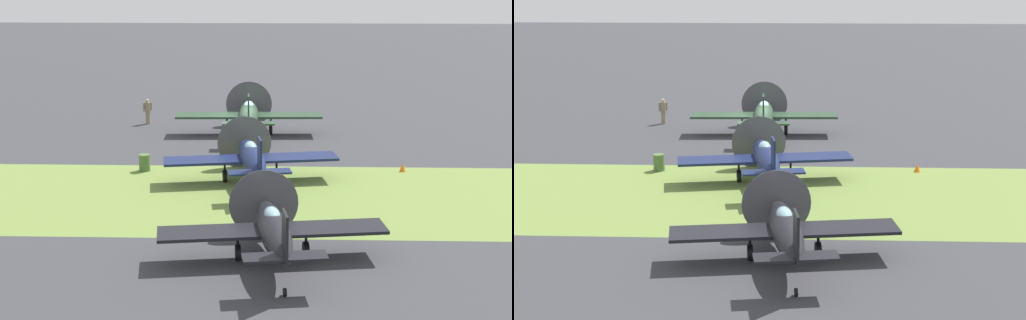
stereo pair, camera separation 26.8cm
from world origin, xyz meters
TOP-DOWN VIEW (x-y plane):
  - ground_plane at (0.00, 0.00)m, footprint 160.00×160.00m
  - grass_verge at (0.00, -12.00)m, footprint 120.00×11.00m
  - airplane_lead at (0.59, 0.76)m, footprint 9.39×7.44m
  - airplane_wingman at (1.15, -9.57)m, footprint 9.01×7.18m
  - airplane_trail at (2.34, -19.83)m, footprint 8.86×7.04m
  - ground_crew_chief at (-6.45, 3.99)m, footprint 0.58×0.38m
  - fuel_drum at (-4.69, -7.55)m, footprint 0.60×0.60m
  - runway_marker_cone at (9.19, -7.27)m, footprint 0.36×0.36m

SIDE VIEW (x-z plane):
  - ground_plane at x=0.00m, z-range 0.00..0.00m
  - grass_verge at x=0.00m, z-range 0.00..0.01m
  - runway_marker_cone at x=9.19m, z-range 0.00..0.44m
  - fuel_drum at x=-4.69m, z-range 0.00..0.90m
  - ground_crew_chief at x=-6.45m, z-range 0.05..1.78m
  - airplane_trail at x=2.34m, z-range -0.26..2.88m
  - airplane_wingman at x=1.15m, z-range -0.26..2.93m
  - airplane_lead at x=0.59m, z-range -0.27..3.08m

